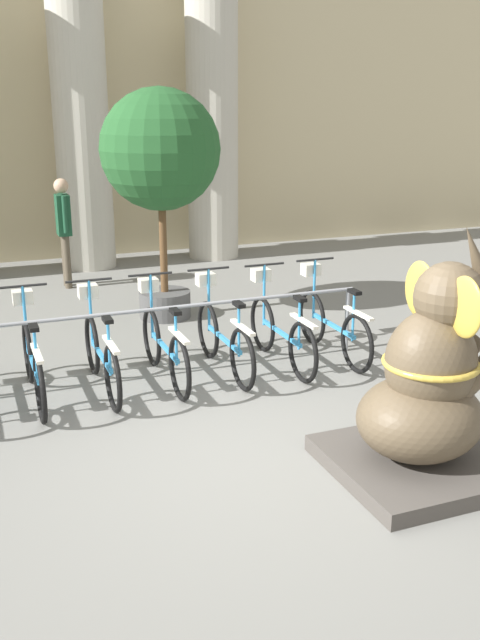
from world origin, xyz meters
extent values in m
plane|color=slate|center=(0.00, 0.00, 0.00)|extent=(60.00, 60.00, 0.00)
cube|color=#C6B78E|center=(0.00, 8.60, 3.00)|extent=(20.00, 0.20, 6.00)
cylinder|color=#BCB7A8|center=(0.00, 7.60, 2.50)|extent=(0.93, 0.93, 5.00)
cylinder|color=#BCB7A8|center=(2.35, 7.60, 2.50)|extent=(0.93, 0.93, 5.00)
cylinder|color=gray|center=(1.99, 1.95, 0.38)|extent=(0.05, 0.05, 0.75)
cylinder|color=gray|center=(-0.91, 1.95, 0.75)|extent=(5.90, 0.04, 0.04)
torus|color=black|center=(-1.57, 2.31, 0.33)|extent=(0.05, 0.65, 0.65)
torus|color=black|center=(-1.57, 1.25, 0.33)|extent=(0.05, 0.65, 0.65)
cube|color=#338CC6|center=(-1.57, 1.78, 0.38)|extent=(0.04, 0.96, 0.04)
cube|color=silver|center=(-1.57, 1.25, 0.67)|extent=(0.06, 0.54, 0.03)
cylinder|color=#338CC6|center=(-1.57, 1.35, 0.59)|extent=(0.03, 0.03, 0.53)
cube|color=black|center=(-1.57, 1.35, 0.88)|extent=(0.08, 0.18, 0.04)
cylinder|color=#338CC6|center=(-1.57, 2.27, 0.68)|extent=(0.03, 0.03, 0.72)
cylinder|color=black|center=(-1.57, 2.27, 1.04)|extent=(0.48, 0.03, 0.03)
cube|color=silver|center=(-1.57, 2.37, 0.90)|extent=(0.20, 0.16, 0.14)
torus|color=black|center=(-0.91, 2.31, 0.33)|extent=(0.05, 0.65, 0.65)
torus|color=black|center=(-0.91, 1.25, 0.33)|extent=(0.05, 0.65, 0.65)
cube|color=#338CC6|center=(-0.91, 1.78, 0.38)|extent=(0.04, 0.96, 0.04)
cube|color=silver|center=(-0.91, 1.25, 0.67)|extent=(0.06, 0.54, 0.03)
cylinder|color=#338CC6|center=(-0.91, 1.35, 0.59)|extent=(0.03, 0.03, 0.53)
cube|color=black|center=(-0.91, 1.35, 0.88)|extent=(0.08, 0.18, 0.04)
cylinder|color=#338CC6|center=(-0.91, 2.27, 0.68)|extent=(0.03, 0.03, 0.72)
cylinder|color=black|center=(-0.91, 2.27, 1.04)|extent=(0.48, 0.03, 0.03)
cube|color=silver|center=(-0.91, 2.37, 0.90)|extent=(0.20, 0.16, 0.14)
torus|color=black|center=(-0.24, 2.34, 0.33)|extent=(0.05, 0.65, 0.65)
torus|color=black|center=(-0.24, 1.28, 0.33)|extent=(0.05, 0.65, 0.65)
cube|color=#338CC6|center=(-0.24, 1.81, 0.38)|extent=(0.04, 0.96, 0.04)
cube|color=silver|center=(-0.24, 1.28, 0.67)|extent=(0.06, 0.54, 0.03)
cylinder|color=#338CC6|center=(-0.24, 1.38, 0.59)|extent=(0.03, 0.03, 0.53)
cube|color=black|center=(-0.24, 1.38, 0.88)|extent=(0.08, 0.18, 0.04)
cylinder|color=#338CC6|center=(-0.24, 2.30, 0.68)|extent=(0.03, 0.03, 0.72)
cylinder|color=black|center=(-0.24, 2.30, 1.04)|extent=(0.48, 0.03, 0.03)
cube|color=silver|center=(-0.24, 2.40, 0.90)|extent=(0.20, 0.16, 0.14)
torus|color=black|center=(0.42, 2.35, 0.33)|extent=(0.05, 0.65, 0.65)
torus|color=black|center=(0.42, 1.29, 0.33)|extent=(0.05, 0.65, 0.65)
cube|color=#338CC6|center=(0.42, 1.82, 0.38)|extent=(0.04, 0.96, 0.04)
cube|color=silver|center=(0.42, 1.29, 0.67)|extent=(0.06, 0.54, 0.03)
cylinder|color=#338CC6|center=(0.42, 1.39, 0.59)|extent=(0.03, 0.03, 0.53)
cube|color=black|center=(0.42, 1.39, 0.88)|extent=(0.08, 0.18, 0.04)
cylinder|color=#338CC6|center=(0.42, 2.31, 0.68)|extent=(0.03, 0.03, 0.72)
cylinder|color=black|center=(0.42, 2.31, 1.04)|extent=(0.48, 0.03, 0.03)
cube|color=silver|center=(0.42, 2.41, 0.90)|extent=(0.20, 0.16, 0.14)
torus|color=black|center=(1.08, 2.32, 0.33)|extent=(0.05, 0.65, 0.65)
torus|color=black|center=(1.08, 1.26, 0.33)|extent=(0.05, 0.65, 0.65)
cube|color=#338CC6|center=(1.08, 1.79, 0.38)|extent=(0.04, 0.96, 0.04)
cube|color=silver|center=(1.08, 1.26, 0.67)|extent=(0.06, 0.54, 0.03)
cylinder|color=#338CC6|center=(1.08, 1.36, 0.59)|extent=(0.03, 0.03, 0.53)
cube|color=black|center=(1.08, 1.36, 0.88)|extent=(0.08, 0.18, 0.04)
cylinder|color=#338CC6|center=(1.08, 2.28, 0.68)|extent=(0.03, 0.03, 0.72)
cylinder|color=black|center=(1.08, 2.28, 1.04)|extent=(0.48, 0.03, 0.03)
cube|color=silver|center=(1.08, 2.38, 0.90)|extent=(0.20, 0.16, 0.14)
torus|color=black|center=(1.74, 2.35, 0.33)|extent=(0.05, 0.65, 0.65)
torus|color=black|center=(1.74, 1.29, 0.33)|extent=(0.05, 0.65, 0.65)
cube|color=#338CC6|center=(1.74, 1.82, 0.38)|extent=(0.04, 0.96, 0.04)
cube|color=silver|center=(1.74, 1.29, 0.67)|extent=(0.06, 0.54, 0.03)
cylinder|color=#338CC6|center=(1.74, 1.39, 0.59)|extent=(0.03, 0.03, 0.53)
cube|color=black|center=(1.74, 1.39, 0.88)|extent=(0.08, 0.18, 0.04)
cylinder|color=#338CC6|center=(1.74, 2.31, 0.68)|extent=(0.03, 0.03, 0.72)
cylinder|color=black|center=(1.74, 2.31, 1.04)|extent=(0.48, 0.03, 0.03)
cube|color=silver|center=(1.74, 2.41, 0.90)|extent=(0.20, 0.16, 0.14)
cube|color=#4C4742|center=(1.08, -0.78, 0.07)|extent=(1.31, 1.31, 0.13)
ellipsoid|color=brown|center=(1.08, -0.78, 0.46)|extent=(1.01, 0.89, 0.65)
ellipsoid|color=brown|center=(1.14, -0.78, 0.91)|extent=(0.71, 0.65, 0.83)
sphere|color=brown|center=(1.25, -0.78, 1.41)|extent=(0.54, 0.54, 0.54)
ellipsoid|color=gold|center=(1.18, -0.51, 1.41)|extent=(0.08, 0.38, 0.45)
ellipsoid|color=gold|center=(1.18, -1.05, 1.41)|extent=(0.08, 0.38, 0.45)
cone|color=brown|center=(1.49, -0.78, 1.64)|extent=(0.46, 0.19, 0.67)
cylinder|color=brown|center=(1.46, -0.63, 0.82)|extent=(0.53, 0.18, 0.47)
cylinder|color=brown|center=(1.46, -0.93, 0.82)|extent=(0.53, 0.18, 0.47)
torus|color=gold|center=(1.14, -0.78, 0.91)|extent=(0.74, 0.74, 0.05)
cylinder|color=brown|center=(-0.59, 6.33, 0.42)|extent=(0.11, 0.11, 0.83)
cylinder|color=brown|center=(-0.59, 6.16, 0.42)|extent=(0.11, 0.11, 0.83)
cube|color=#19472D|center=(-0.59, 6.25, 1.14)|extent=(0.20, 0.32, 0.62)
sphere|color=tan|center=(-0.59, 6.25, 1.59)|extent=(0.23, 0.23, 0.23)
cylinder|color=#19472D|center=(-0.59, 6.45, 1.17)|extent=(0.07, 0.07, 0.56)
cylinder|color=#19472D|center=(-0.59, 6.05, 1.17)|extent=(0.07, 0.07, 0.56)
cylinder|color=#4C4C4C|center=(0.40, 4.07, 0.18)|extent=(0.69, 0.69, 0.36)
cylinder|color=brown|center=(0.40, 4.07, 0.98)|extent=(0.10, 0.10, 1.25)
sphere|color=#235628|center=(0.40, 4.07, 2.23)|extent=(1.55, 1.55, 1.55)
camera|label=1|loc=(-2.08, -4.97, 2.80)|focal=40.00mm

